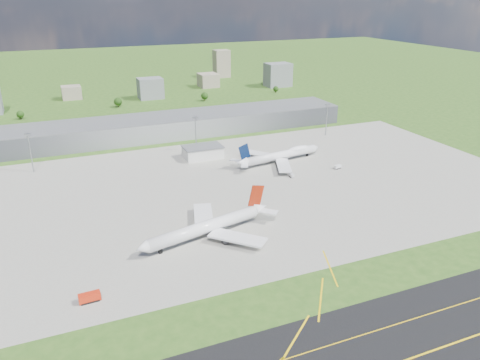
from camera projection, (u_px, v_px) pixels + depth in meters
name	position (u px, v px, depth m)	size (l,w,h in m)	color
ground	(171.00, 140.00, 367.76)	(1400.00, 1400.00, 0.00)	#2D5219
apron	(235.00, 188.00, 277.10)	(360.00, 190.00, 0.08)	gray
terminal	(166.00, 126.00, 377.81)	(300.00, 42.00, 15.00)	gray
ops_building	(203.00, 152.00, 327.01)	(26.00, 16.00, 8.00)	silver
mast_west	(29.00, 146.00, 295.56)	(3.50, 2.00, 25.90)	gray
mast_center	(196.00, 128.00, 334.73)	(3.50, 2.00, 25.90)	gray
mast_east	(327.00, 114.00, 373.91)	(3.50, 2.00, 25.90)	gray
airliner_red_twin	(209.00, 226.00, 220.92)	(71.46, 54.72, 19.87)	white
airliner_blue_quad	(281.00, 155.00, 318.59)	(68.24, 53.03, 17.86)	white
fire_truck	(90.00, 298.00, 175.27)	(8.16, 3.51, 3.56)	red
tug_yellow	(200.00, 225.00, 232.22)	(4.11, 3.35, 1.78)	#D7D20C
van_white_near	(291.00, 175.00, 293.73)	(2.12, 4.52, 2.33)	beige
van_white_far	(338.00, 167.00, 307.69)	(5.31, 3.29, 2.54)	silver
bldg_cw	(72.00, 93.00, 506.51)	(20.00, 18.00, 14.00)	gray
bldg_c	(150.00, 88.00, 507.81)	(26.00, 20.00, 22.00)	slate
bldg_ce	(208.00, 80.00, 571.68)	(22.00, 24.00, 16.00)	gray
bldg_e	(278.00, 75.00, 572.24)	(30.00, 22.00, 28.00)	slate
bldg_tall_e	(222.00, 64.00, 633.58)	(20.00, 18.00, 36.00)	gray
tree_w	(20.00, 114.00, 425.27)	(6.75, 6.75, 8.25)	#382314
tree_c	(118.00, 102.00, 469.80)	(8.10, 8.10, 9.90)	#382314
tree_e	(205.00, 96.00, 497.69)	(7.65, 7.65, 9.35)	#382314
tree_far_e	(276.00, 89.00, 538.68)	(6.30, 6.30, 7.70)	#382314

